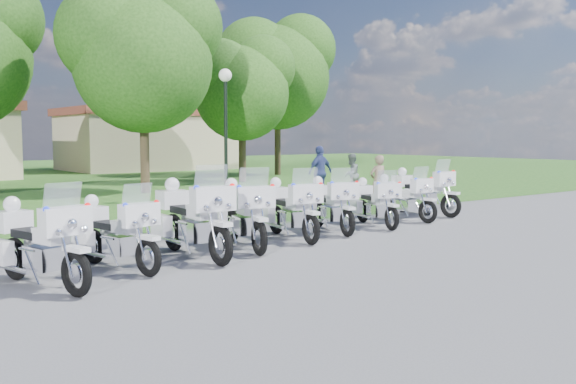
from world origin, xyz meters
TOP-DOWN VIEW (x-y plane):
  - ground at (0.00, 0.00)m, footprint 100.00×100.00m
  - motorcycle_0 at (-5.47, -0.97)m, footprint 1.14×2.38m
  - motorcycle_1 at (-4.04, -0.41)m, footprint 1.01×2.23m
  - motorcycle_2 at (-2.45, -0.23)m, footprint 0.91×2.65m
  - motorcycle_3 at (-1.11, 0.06)m, footprint 1.24×2.44m
  - motorcycle_4 at (0.37, 0.39)m, footprint 1.08×2.37m
  - motorcycle_5 at (1.79, 0.67)m, footprint 1.18×2.26m
  - motorcycle_6 at (3.29, 0.66)m, footprint 1.11×2.10m
  - motorcycle_7 at (4.75, 1.07)m, footprint 0.73×2.21m
  - motorcycle_8 at (6.10, 1.52)m, footprint 0.83×2.43m
  - lamp_post at (3.28, 7.74)m, footprint 0.44×0.44m
  - tree_2 at (2.64, 12.92)m, footprint 6.38×5.45m
  - tree_3 at (9.13, 15.72)m, footprint 5.44×4.65m
  - tree_4 at (14.06, 19.47)m, footprint 7.06×6.02m
  - building_east at (11.00, 30.00)m, footprint 11.44×7.28m
  - bystander_a at (6.29, 3.50)m, footprint 0.66×0.49m
  - bystander_b at (8.66, 7.28)m, footprint 0.96×0.88m
  - bystander_c at (6.79, 6.93)m, footprint 1.16×0.56m

SIDE VIEW (x-z plane):
  - ground at x=0.00m, z-range 0.00..0.00m
  - motorcycle_6 at x=3.29m, z-range -0.12..1.33m
  - motorcycle_7 at x=4.75m, z-range -0.12..1.36m
  - motorcycle_1 at x=-4.04m, z-range -0.12..1.39m
  - motorcycle_5 at x=1.79m, z-range -0.13..1.43m
  - motorcycle_4 at x=0.37m, z-range -0.13..1.48m
  - motorcycle_0 at x=-5.47m, z-range -0.13..1.49m
  - motorcycle_8 at x=6.10m, z-range -0.13..1.50m
  - motorcycle_3 at x=-1.11m, z-range -0.14..1.54m
  - motorcycle_2 at x=-2.45m, z-range -0.15..1.63m
  - bystander_b at x=8.66m, z-range 0.00..1.60m
  - bystander_a at x=6.29m, z-range 0.00..1.67m
  - bystander_c at x=6.79m, z-range 0.00..1.91m
  - building_east at x=11.00m, z-range 0.02..4.12m
  - lamp_post at x=3.28m, z-range 1.12..5.66m
  - tree_3 at x=9.13m, z-range 1.17..8.43m
  - tree_2 at x=2.64m, z-range 1.38..9.89m
  - tree_4 at x=14.06m, z-range 1.52..10.93m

